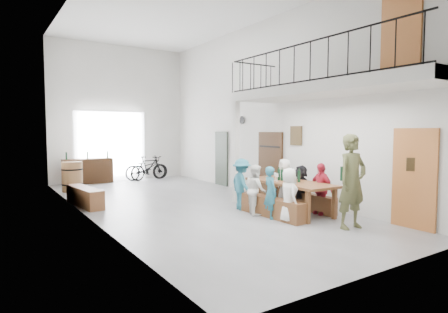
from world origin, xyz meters
TOP-DOWN VIEW (x-y plane):
  - floor at (0.00, 0.00)m, footprint 12.00×12.00m
  - room_walls at (0.00, 0.00)m, footprint 12.00×12.00m
  - gateway_portal at (-0.40, 5.94)m, footprint 2.80×0.08m
  - right_wall_decor at (2.70, -1.87)m, footprint 0.07×8.28m
  - balcony at (1.98, -3.13)m, footprint 1.52×5.62m
  - tasting_table at (1.59, -2.38)m, footprint 1.06×2.47m
  - bench_inner at (0.91, -2.44)m, footprint 0.39×2.02m
  - bench_wall at (2.16, -2.32)m, footprint 0.28×1.93m
  - tableware at (1.56, -2.28)m, footprint 0.69×1.22m
  - side_bench at (-2.50, 1.28)m, footprint 0.62×1.84m
  - oak_barrel at (-2.28, 4.03)m, footprint 0.68×0.68m
  - serving_counter at (-1.39, 5.65)m, footprint 1.82×0.52m
  - counter_bottles at (-1.39, 5.63)m, footprint 1.58×0.07m
  - guest_left_a at (0.91, -3.06)m, footprint 0.56×0.69m
  - guest_left_b at (0.79, -2.58)m, footprint 0.40×0.50m
  - guest_left_c at (0.78, -2.04)m, footprint 0.66×0.73m
  - guest_left_d at (0.80, -1.42)m, footprint 0.62×0.92m
  - guest_right_a at (2.10, -2.91)m, footprint 0.35×0.75m
  - guest_right_b at (2.11, -2.23)m, footprint 0.56×1.12m
  - guest_right_c at (2.13, -1.58)m, footprint 0.57×0.72m
  - host_standing at (1.65, -4.18)m, footprint 0.75×0.52m
  - potted_plant at (2.45, 0.90)m, footprint 0.41×0.38m
  - bicycle_near at (0.92, 5.46)m, footprint 1.89×0.73m
  - bicycle_far at (0.96, 5.35)m, footprint 1.71×0.71m

SIDE VIEW (x-z plane):
  - floor at x=0.00m, z-range 0.00..0.00m
  - potted_plant at x=2.45m, z-range 0.00..0.39m
  - bench_wall at x=2.16m, z-range 0.00..0.44m
  - bench_inner at x=0.91m, z-range 0.00..0.46m
  - side_bench at x=-2.50m, z-range 0.00..0.51m
  - serving_counter at x=-1.39m, z-range 0.00..0.96m
  - bicycle_near at x=0.92m, z-range 0.00..0.98m
  - bicycle_far at x=0.96m, z-range 0.00..0.99m
  - oak_barrel at x=-2.28m, z-range 0.00..1.00m
  - guest_right_b at x=2.11m, z-range 0.00..1.15m
  - guest_left_a at x=0.91m, z-range 0.00..1.21m
  - guest_left_b at x=0.79m, z-range 0.00..1.22m
  - guest_left_c at x=0.78m, z-range 0.00..1.22m
  - guest_right_a at x=2.10m, z-range 0.00..1.26m
  - guest_right_c at x=2.13m, z-range 0.00..1.28m
  - guest_left_d at x=0.80m, z-range 0.00..1.33m
  - tasting_table at x=1.59m, z-range 0.31..1.10m
  - tableware at x=1.56m, z-range 0.76..1.11m
  - host_standing at x=1.65m, z-range 0.00..1.98m
  - counter_bottles at x=-1.39m, z-range 0.96..1.24m
  - gateway_portal at x=-0.40m, z-range 0.00..2.80m
  - right_wall_decor at x=2.70m, z-range -0.80..4.28m
  - balcony at x=1.98m, z-range 0.97..4.96m
  - room_walls at x=0.00m, z-range -2.45..9.55m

